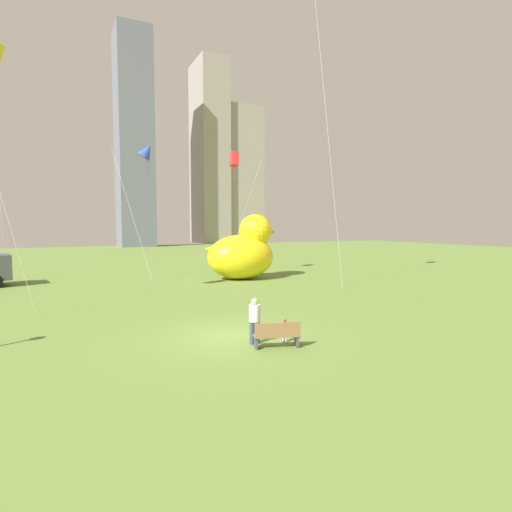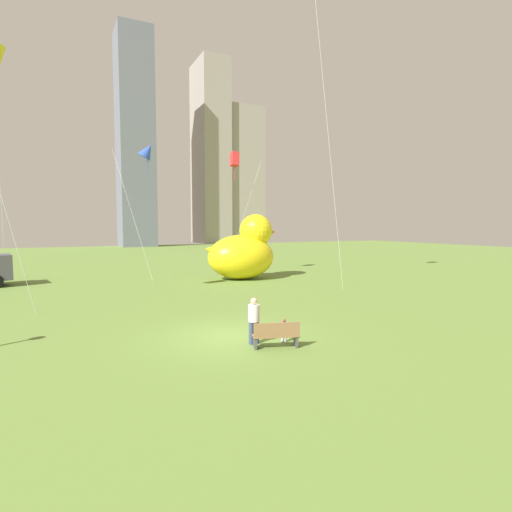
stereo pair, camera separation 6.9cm
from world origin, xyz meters
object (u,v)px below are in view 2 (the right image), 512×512
person_adult (254,319)px  giant_inflatable_duck (244,251)px  park_bench (276,335)px  person_child (284,329)px  kite_blue (147,151)px  kite_red (235,160)px

person_adult → giant_inflatable_duck: size_ratio=0.27×
park_bench → person_child: 0.77m
kite_blue → person_adult: bearing=-91.1°
person_adult → kite_red: bearing=69.0°
park_bench → person_child: size_ratio=1.91×
park_bench → person_child: bearing=40.7°
person_adult → kite_red: 21.21m
person_child → kite_red: bearing=72.2°
person_adult → kite_blue: (0.40, 20.12, 8.98)m
person_adult → kite_blue: size_ratio=0.15×
park_bench → person_child: park_bench is taller
person_child → park_bench: bearing=-139.3°
kite_blue → kite_red: 6.86m
park_bench → kite_red: (6.52, 18.96, 8.90)m
person_adult → kite_blue: kite_blue is taller
kite_red → person_adult: bearing=-111.0°
giant_inflatable_duck → kite_blue: kite_blue is taller
person_child → person_adult: bearing=163.5°
person_child → kite_red: 21.33m
person_child → kite_blue: 22.49m
giant_inflatable_duck → kite_red: 7.68m
giant_inflatable_duck → park_bench: bearing=-110.6°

